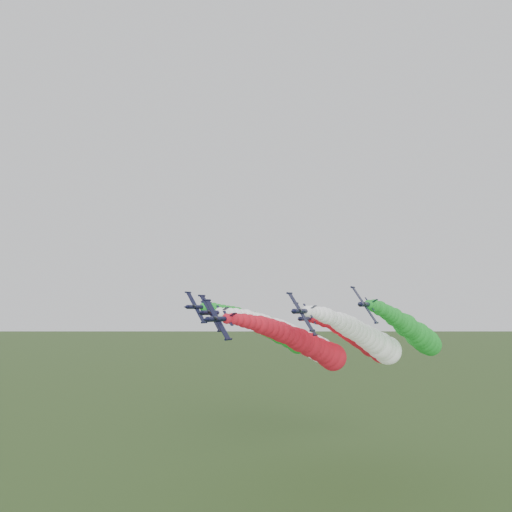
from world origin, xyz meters
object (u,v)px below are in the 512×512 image
(jet_inner_left, at_px, (297,339))
(jet_inner_right, at_px, (368,339))
(jet_lead, at_px, (307,345))
(jet_trail, at_px, (363,340))
(jet_outer_right, at_px, (414,332))
(jet_outer_left, at_px, (276,331))

(jet_inner_left, distance_m, jet_inner_right, 18.81)
(jet_inner_left, height_order, jet_inner_right, jet_inner_right)
(jet_lead, height_order, jet_inner_right, jet_inner_right)
(jet_lead, bearing_deg, jet_trail, 75.85)
(jet_inner_left, bearing_deg, jet_outer_right, 23.41)
(jet_inner_left, distance_m, jet_outer_left, 17.26)
(jet_inner_left, xyz_separation_m, jet_trail, (13.04, 19.28, -1.23))
(jet_outer_right, xyz_separation_m, jet_trail, (-15.61, 6.88, -2.98))
(jet_inner_left, xyz_separation_m, jet_outer_right, (28.64, 12.40, 1.75))
(jet_lead, relative_size, jet_trail, 1.00)
(jet_lead, relative_size, jet_outer_left, 1.00)
(jet_lead, xyz_separation_m, jet_inner_right, (12.54, 11.47, 1.22))
(jet_lead, bearing_deg, jet_inner_right, 42.45)
(jet_inner_left, height_order, jet_outer_left, jet_outer_left)
(jet_outer_right, height_order, jet_trail, jet_outer_right)
(jet_outer_left, distance_m, jet_trail, 26.01)
(jet_inner_right, relative_size, jet_outer_right, 1.01)
(jet_outer_left, bearing_deg, jet_lead, -49.33)
(jet_inner_right, bearing_deg, jet_outer_right, 43.10)
(jet_lead, bearing_deg, jet_inner_left, 125.41)
(jet_inner_right, distance_m, jet_trail, 17.29)
(jet_lead, xyz_separation_m, jet_outer_right, (22.61, 20.89, 2.63))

